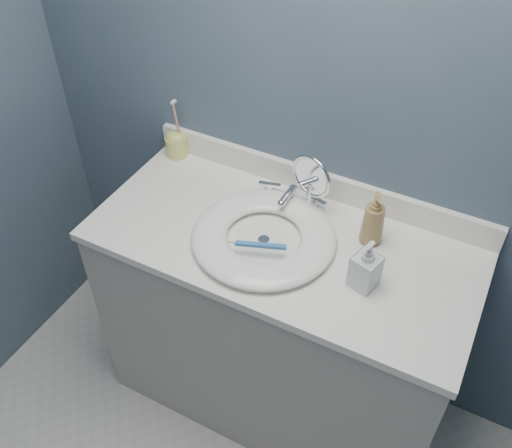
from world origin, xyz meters
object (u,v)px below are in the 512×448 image
Objects in this scene: makeup_mirror at (311,183)px; soap_bottle_amber at (374,218)px; toothbrush_holder at (176,142)px; soap_bottle_clear at (366,265)px.

makeup_mirror is 0.23m from soap_bottle_amber.
toothbrush_holder reaches higher than soap_bottle_amber.
soap_bottle_amber is 0.81× the size of toothbrush_holder.
makeup_mirror is 0.34m from soap_bottle_clear.
soap_bottle_amber is 0.18m from soap_bottle_clear.
soap_bottle_amber is at bearing 118.56° from soap_bottle_clear.
toothbrush_holder reaches higher than makeup_mirror.
makeup_mirror is 0.96× the size of toothbrush_holder.
soap_bottle_amber is at bearing 7.63° from makeup_mirror.
soap_bottle_amber is 0.79m from toothbrush_holder.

